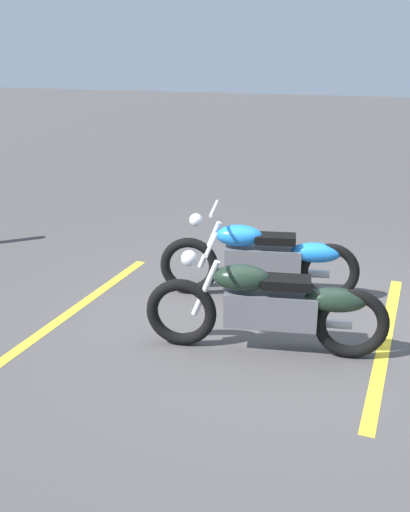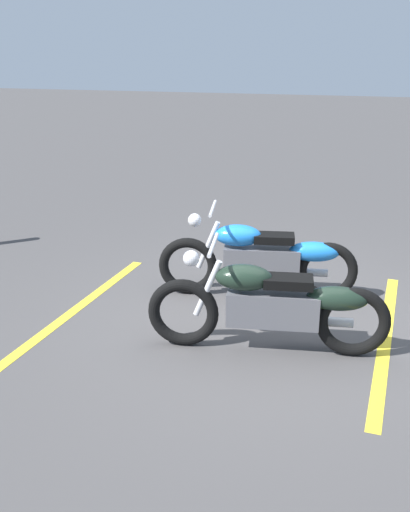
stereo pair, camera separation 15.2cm
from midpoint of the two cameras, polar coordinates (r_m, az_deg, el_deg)
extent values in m
plane|color=#474444|center=(6.14, 6.16, -6.40)|extent=(60.00, 60.00, 0.00)
torus|color=black|center=(6.67, -2.32, -0.98)|extent=(0.68, 0.23, 0.67)
torus|color=black|center=(6.63, 11.15, -1.46)|extent=(0.68, 0.23, 0.67)
cube|color=#59595E|center=(6.57, 4.85, -0.55)|extent=(0.87, 0.37, 0.32)
ellipsoid|color=blue|center=(6.49, 2.54, 2.02)|extent=(0.56, 0.37, 0.24)
ellipsoid|color=blue|center=(6.54, 9.88, 0.42)|extent=(0.59, 0.34, 0.22)
cube|color=black|center=(6.48, 6.07, 1.73)|extent=(0.48, 0.31, 0.09)
cylinder|color=silver|center=(6.55, -0.35, 1.08)|extent=(0.27, 0.10, 0.56)
cylinder|color=silver|center=(6.42, 0.08, 4.65)|extent=(0.15, 0.62, 0.04)
sphere|color=silver|center=(6.48, -1.68, 3.50)|extent=(0.15, 0.15, 0.15)
cylinder|color=silver|center=(6.77, 8.23, -1.53)|extent=(0.70, 0.21, 0.09)
torus|color=black|center=(5.53, -2.92, -5.52)|extent=(0.68, 0.21, 0.67)
torus|color=black|center=(5.49, 13.42, -6.28)|extent=(0.68, 0.21, 0.67)
cube|color=#59595E|center=(5.42, 5.77, -5.17)|extent=(0.86, 0.35, 0.32)
ellipsoid|color=black|center=(5.31, 2.97, -2.09)|extent=(0.56, 0.36, 0.24)
ellipsoid|color=black|center=(5.38, 11.92, -4.07)|extent=(0.59, 0.32, 0.22)
cube|color=black|center=(5.30, 7.28, -2.49)|extent=(0.47, 0.31, 0.09)
cylinder|color=silver|center=(5.39, -0.56, -3.15)|extent=(0.27, 0.10, 0.56)
cylinder|color=silver|center=(5.23, -0.03, 1.10)|extent=(0.13, 0.62, 0.04)
sphere|color=silver|center=(5.31, -2.17, -0.24)|extent=(0.15, 0.15, 0.15)
cylinder|color=silver|center=(5.62, 9.87, -6.23)|extent=(0.71, 0.20, 0.09)
cube|color=yellow|center=(6.04, 16.42, -7.60)|extent=(0.29, 3.20, 0.01)
cube|color=yellow|center=(6.51, -13.34, -5.23)|extent=(0.29, 3.20, 0.01)
camera|label=1|loc=(0.08, 89.28, 0.26)|focal=41.18mm
camera|label=2|loc=(0.08, -90.72, -0.26)|focal=41.18mm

